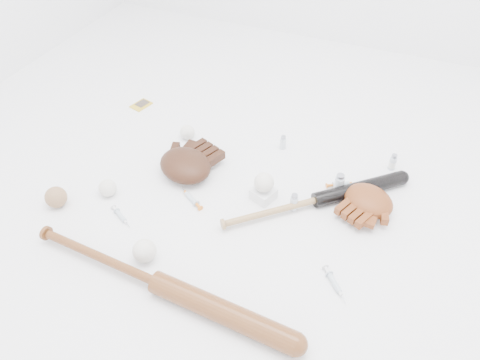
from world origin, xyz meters
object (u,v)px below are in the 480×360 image
at_px(bat_wood, 157,283).
at_px(pedestal, 263,194).
at_px(glove_dark, 185,165).
at_px(bat_dark, 316,200).

distance_m(bat_wood, pedestal, 0.55).
bearing_deg(glove_dark, pedestal, 19.75).
distance_m(bat_dark, pedestal, 0.21).
xyz_separation_m(glove_dark, pedestal, (0.34, -0.01, -0.03)).
height_order(bat_dark, bat_wood, bat_wood).
bearing_deg(bat_wood, pedestal, 76.23).
bearing_deg(pedestal, bat_wood, -107.24).
xyz_separation_m(bat_dark, glove_dark, (-0.55, -0.03, 0.02)).
relative_size(glove_dark, pedestal, 3.37).
distance_m(bat_dark, bat_wood, 0.68).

